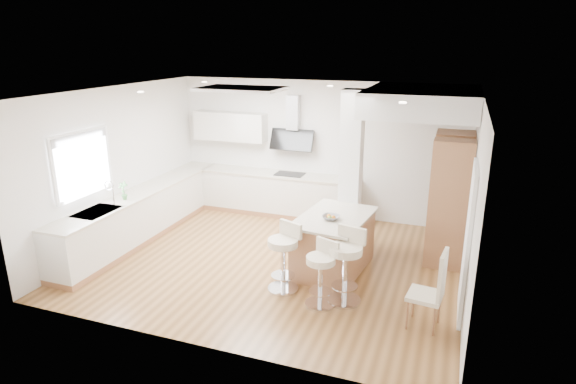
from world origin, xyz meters
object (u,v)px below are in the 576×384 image
at_px(peninsula, 334,243).
at_px(bar_stool_a, 284,253).
at_px(bar_stool_b, 321,270).
at_px(bar_stool_c, 346,262).
at_px(dining_chair, 433,288).

distance_m(peninsula, bar_stool_a, 1.03).
relative_size(peninsula, bar_stool_a, 1.57).
distance_m(bar_stool_a, bar_stool_b, 0.68).
xyz_separation_m(peninsula, bar_stool_b, (0.12, -1.12, 0.07)).
relative_size(bar_stool_a, bar_stool_c, 0.95).
relative_size(bar_stool_a, bar_stool_b, 1.09).
bearing_deg(peninsula, dining_chair, -29.87).
distance_m(bar_stool_a, dining_chair, 2.15).
bearing_deg(peninsula, bar_stool_b, -77.07).
relative_size(bar_stool_c, dining_chair, 1.00).
xyz_separation_m(bar_stool_a, bar_stool_b, (0.64, -0.24, -0.05)).
bearing_deg(bar_stool_b, bar_stool_a, -179.67).
height_order(peninsula, bar_stool_a, bar_stool_a).
height_order(bar_stool_b, bar_stool_c, bar_stool_c).
bearing_deg(bar_stool_a, bar_stool_b, 1.80).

